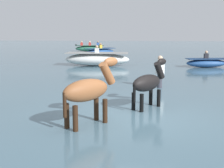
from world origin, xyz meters
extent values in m
plane|color=#84755B|center=(0.00, 0.00, 0.00)|extent=(120.00, 120.00, 0.00)
cube|color=#476675|center=(0.00, 10.00, 0.16)|extent=(90.00, 90.00, 0.32)
ellipsoid|color=brown|center=(-1.21, -0.93, 1.21)|extent=(1.23, 1.36, 0.55)
cylinder|color=black|center=(-1.03, -0.45, 0.47)|extent=(0.13, 0.13, 0.93)
cylinder|color=black|center=(-0.78, -0.66, 0.47)|extent=(0.13, 0.13, 0.93)
cylinder|color=black|center=(-1.64, -1.20, 0.47)|extent=(0.13, 0.13, 0.93)
cylinder|color=black|center=(-1.38, -1.41, 0.47)|extent=(0.13, 0.13, 0.93)
cylinder|color=brown|center=(-0.75, -0.37, 1.55)|extent=(0.49, 0.53, 0.63)
ellipsoid|color=brown|center=(-0.67, -0.27, 1.84)|extent=(0.45, 0.49, 0.24)
cylinder|color=black|center=(-1.62, -1.44, 0.95)|extent=(0.09, 0.09, 0.59)
ellipsoid|color=black|center=(0.29, 0.91, 1.09)|extent=(1.09, 1.25, 0.50)
cylinder|color=black|center=(0.43, 1.34, 0.42)|extent=(0.12, 0.12, 0.84)
cylinder|color=black|center=(0.67, 1.16, 0.42)|extent=(0.12, 0.12, 0.84)
cylinder|color=black|center=(-0.09, 0.65, 0.42)|extent=(0.12, 0.12, 0.84)
cylinder|color=black|center=(0.15, 0.47, 0.42)|extent=(0.12, 0.12, 0.84)
cylinder|color=black|center=(0.68, 1.43, 1.41)|extent=(0.43, 0.48, 0.57)
ellipsoid|color=black|center=(0.76, 1.53, 1.67)|extent=(0.40, 0.45, 0.21)
cylinder|color=black|center=(-0.06, 0.43, 0.86)|extent=(0.08, 0.08, 0.53)
ellipsoid|color=#337556|center=(-5.49, 24.80, 0.61)|extent=(3.21, 1.35, 0.58)
cube|color=#1E4634|center=(-5.49, 24.80, 0.92)|extent=(3.08, 1.30, 0.04)
cube|color=black|center=(-6.99, 24.66, 0.99)|extent=(0.13, 0.17, 0.18)
cube|color=#3356A8|center=(-4.63, 24.97, 1.09)|extent=(0.28, 0.20, 0.30)
sphere|color=#A37556|center=(-4.63, 24.97, 1.33)|extent=(0.18, 0.18, 0.18)
cube|color=red|center=(-5.50, 24.85, 1.09)|extent=(0.28, 0.20, 0.30)
sphere|color=beige|center=(-5.50, 24.85, 1.33)|extent=(0.18, 0.18, 0.18)
cube|color=red|center=(-6.36, 24.70, 1.09)|extent=(0.28, 0.20, 0.30)
sphere|color=tan|center=(-6.36, 24.70, 1.33)|extent=(0.18, 0.18, 0.18)
ellipsoid|color=#28518E|center=(-3.69, 19.67, 0.62)|extent=(2.93, 2.83, 0.61)
cube|color=navy|center=(-3.69, 19.67, 0.94)|extent=(2.82, 2.72, 0.04)
cube|color=gold|center=(-3.62, 19.60, 1.11)|extent=(0.31, 0.31, 0.30)
sphere|color=#A37556|center=(-3.62, 19.60, 1.35)|extent=(0.18, 0.18, 0.18)
ellipsoid|color=silver|center=(-2.78, 11.66, 0.72)|extent=(4.23, 1.57, 0.82)
cube|color=gray|center=(-2.78, 11.66, 1.15)|extent=(4.06, 1.51, 0.04)
cube|color=white|center=(-2.78, 11.59, 1.32)|extent=(0.26, 0.19, 0.30)
sphere|color=tan|center=(-2.78, 11.59, 1.56)|extent=(0.18, 0.18, 0.18)
ellipsoid|color=#28518E|center=(4.18, 11.52, 0.57)|extent=(2.69, 1.35, 0.51)
cube|color=navy|center=(4.18, 11.52, 0.85)|extent=(2.58, 1.30, 0.04)
cube|color=#232328|center=(4.16, 11.62, 1.02)|extent=(0.29, 0.22, 0.30)
sphere|color=tan|center=(4.16, 11.62, 1.26)|extent=(0.18, 0.18, 0.18)
cylinder|color=#383842|center=(0.87, 4.30, 0.44)|extent=(0.20, 0.20, 0.88)
cube|color=white|center=(0.87, 4.30, 1.15)|extent=(0.38, 0.34, 0.54)
sphere|color=beige|center=(0.87, 4.30, 1.53)|extent=(0.20, 0.20, 0.20)
camera|label=1|loc=(0.14, -8.18, 2.67)|focal=49.30mm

